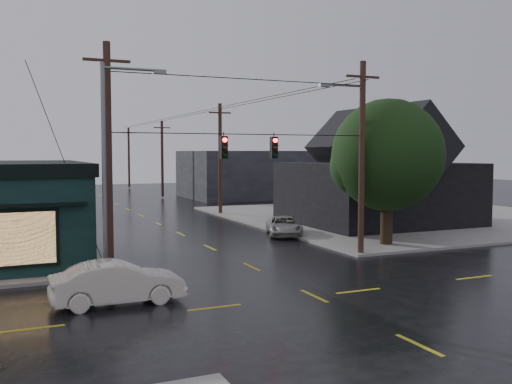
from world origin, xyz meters
name	(u,v)px	position (x,y,z in m)	size (l,w,h in m)	color
ground_plane	(314,296)	(0.00, 0.00, 0.00)	(160.00, 160.00, 0.00)	black
sidewalk_ne	(404,216)	(20.00, 20.00, 0.07)	(28.00, 28.00, 0.15)	slate
ne_building	(377,165)	(15.00, 17.00, 4.47)	(12.60, 11.60, 8.75)	black
corner_tree	(388,155)	(9.49, 8.31, 5.27)	(6.45, 6.45, 8.36)	black
utility_pole_nw	(111,277)	(-6.50, 6.50, 0.00)	(2.00, 0.32, 10.15)	black
utility_pole_ne	(361,255)	(6.50, 6.50, 0.00)	(2.00, 0.32, 10.15)	black
utility_pole_far_a	(220,215)	(6.50, 28.00, 0.00)	(2.00, 0.32, 9.65)	black
utility_pole_far_b	(163,198)	(6.50, 48.00, 0.00)	(2.00, 0.32, 9.15)	black
utility_pole_far_c	(129,188)	(6.50, 68.00, 0.00)	(2.00, 0.32, 9.15)	black
span_signal_assembly	(249,147)	(0.10, 6.50, 5.70)	(13.00, 0.48, 1.23)	black
streetlight_nw	(106,281)	(-6.80, 5.80, 0.00)	(5.40, 0.30, 9.15)	slate
streetlight_ne	(361,253)	(7.00, 7.20, 0.00)	(5.40, 0.30, 9.15)	slate
bg_building_east	(246,174)	(16.00, 45.00, 2.80)	(14.00, 12.00, 5.60)	black
sedan_cream	(118,283)	(-7.00, 1.83, 0.77)	(1.64, 4.70, 1.55)	beige
suv_silver	(284,226)	(6.00, 14.56, 0.62)	(2.06, 4.48, 1.24)	gray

